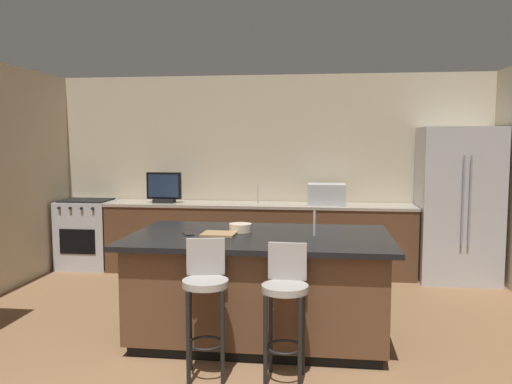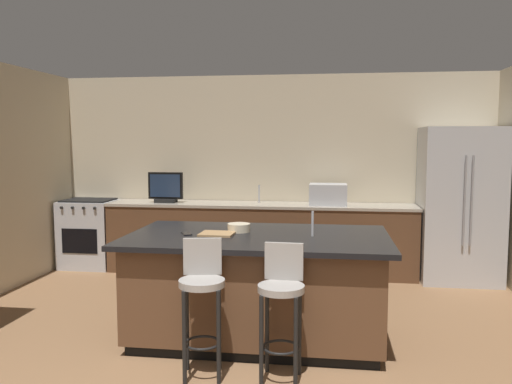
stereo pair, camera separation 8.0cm
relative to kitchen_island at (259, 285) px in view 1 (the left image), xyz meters
The scene contains 14 objects.
wall_back 2.82m from the kitchen_island, 93.58° to the left, with size 6.35×0.12×2.64m, color beige.
counter_back 2.33m from the kitchen_island, 97.10° to the left, with size 4.06×0.62×0.93m.
kitchen_island is the anchor object (origin of this frame).
refrigerator 3.20m from the kitchen_island, 45.22° to the left, with size 0.95×0.77×1.92m.
range_oven 3.54m from the kitchen_island, 139.28° to the left, with size 0.71×0.63×0.95m.
microwave 2.46m from the kitchen_island, 75.33° to the left, with size 0.48×0.36×0.27m, color #B7BABF.
tv_monitor 2.82m from the kitchen_island, 124.59° to the left, with size 0.47×0.16×0.41m.
sink_faucet_back 2.50m from the kitchen_island, 97.34° to the left, with size 0.02×0.02×0.24m, color #B2B2B7.
sink_faucet_island 0.74m from the kitchen_island, ahead, with size 0.02×0.02×0.22m, color #B2B2B7.
bar_stool_left 0.87m from the kitchen_island, 111.00° to the right, with size 0.34×0.36×1.02m.
bar_stool_right 0.84m from the kitchen_island, 70.01° to the right, with size 0.34×0.35×0.99m.
fruit_bowl 0.54m from the kitchen_island, 145.10° to the left, with size 0.21×0.21×0.07m, color beige.
cell_phone 0.78m from the kitchen_island, behind, with size 0.07×0.15×0.01m, color black.
cutting_board 0.58m from the kitchen_island, behind, with size 0.29×0.25×0.02m, color #A87F51.
Camera 1 is at (0.70, -2.16, 1.74)m, focal length 36.66 mm.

